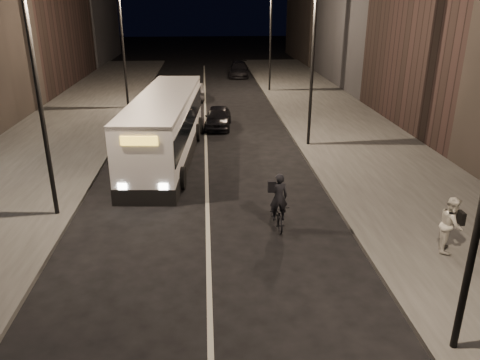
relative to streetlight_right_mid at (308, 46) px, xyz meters
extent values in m
plane|color=black|center=(-5.33, -12.00, -5.36)|extent=(180.00, 180.00, 0.00)
cube|color=#373735|center=(3.17, 2.00, -5.28)|extent=(7.00, 70.00, 0.16)
cube|color=#373735|center=(-13.83, 2.00, -5.28)|extent=(7.00, 70.00, 0.16)
cylinder|color=black|center=(0.27, 0.00, -1.20)|extent=(0.16, 0.16, 8.00)
cylinder|color=black|center=(0.27, 16.00, -1.20)|extent=(0.16, 0.16, 8.00)
cylinder|color=black|center=(-10.93, -8.00, -1.20)|extent=(0.16, 0.16, 8.00)
cylinder|color=black|center=(-10.93, 10.00, -1.20)|extent=(0.16, 0.16, 8.00)
cube|color=white|center=(-7.32, -1.32, -3.77)|extent=(3.45, 12.10, 3.18)
cube|color=black|center=(-7.32, -1.32, -3.32)|extent=(3.49, 11.71, 1.14)
cube|color=white|center=(-7.32, -1.32, -2.23)|extent=(3.47, 12.10, 0.18)
cube|color=gold|center=(-7.80, -7.27, -2.68)|extent=(1.40, 0.23, 0.35)
cylinder|color=black|center=(-8.90, -5.39, -4.86)|extent=(0.43, 1.02, 0.99)
cylinder|color=black|center=(-6.42, -5.59, -4.86)|extent=(0.43, 1.02, 0.99)
cylinder|color=black|center=(-8.25, 2.54, -4.86)|extent=(0.43, 1.02, 0.99)
cylinder|color=black|center=(-5.77, 2.34, -4.86)|extent=(0.43, 1.02, 0.99)
imported|color=black|center=(-2.85, -9.35, -4.88)|extent=(0.73, 1.85, 0.95)
imported|color=black|center=(-2.85, -9.55, -4.14)|extent=(0.66, 0.45, 1.74)
imported|color=beige|center=(2.26, -11.71, -4.29)|extent=(0.99, 1.09, 1.81)
imported|color=black|center=(-4.53, 4.46, -4.71)|extent=(1.87, 3.96, 1.31)
imported|color=#343436|center=(-6.13, 13.39, -4.71)|extent=(1.61, 4.02, 1.30)
imported|color=black|center=(-1.73, 24.72, -4.66)|extent=(2.33, 5.00, 1.41)
camera|label=1|loc=(-5.30, -24.26, 2.33)|focal=35.00mm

